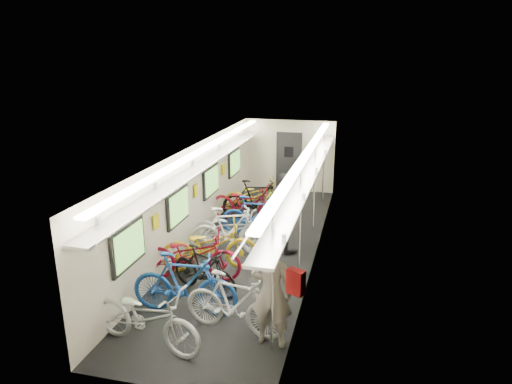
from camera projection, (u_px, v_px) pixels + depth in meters
The scene contains 16 objects.
train_car_shell at pixel (246, 173), 11.25m from camera, with size 10.00×10.00×10.00m.
bicycle_0 at pixel (147, 317), 7.12m from camera, with size 0.70×2.01×1.06m, color #B3B4B8.
bicycle_1 at pixel (184, 284), 8.02m from camera, with size 0.55×1.94×1.17m, color #1B4BA3.
bicycle_2 at pixel (191, 255), 9.27m from camera, with size 0.72×2.06×1.08m, color maroon.
bicycle_3 at pixel (204, 270), 8.77m from camera, with size 0.45×1.59×0.95m, color black.
bicycle_4 at pixel (210, 246), 9.71m from camera, with size 0.72×2.06×1.08m, color gold.
bicycle_5 at pixel (230, 230), 10.50m from camera, with size 0.54×1.90×1.14m, color white.
bicycle_6 at pixel (230, 230), 10.71m from camera, with size 0.67×1.92×1.01m, color silver.
bicycle_7 at pixel (254, 216), 11.62m from camera, with size 0.49×1.73×1.04m, color #1D4EAE.
bicycle_8 at pixel (246, 204), 12.45m from camera, with size 0.73×2.10×1.10m, color maroon.
bicycle_9 at pixel (256, 200), 12.71m from camera, with size 0.54×1.92×1.15m, color black.
bicycle_10 at pixel (256, 195), 13.41m from camera, with size 0.64×1.84×0.97m, color gold.
bicycle_11 at pixel (234, 304), 7.48m from camera, with size 0.51×1.79×1.08m, color silver.
passenger_near at pixel (272, 292), 7.09m from camera, with size 0.66×0.44×1.82m, color gray.
passenger_mid at pixel (284, 212), 10.66m from camera, with size 0.91×0.71×1.86m, color black.
backpack at pixel (296, 282), 6.64m from camera, with size 0.26×0.14×0.38m, color #A71011.
Camera 1 is at (2.47, -9.82, 4.46)m, focal length 32.00 mm.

